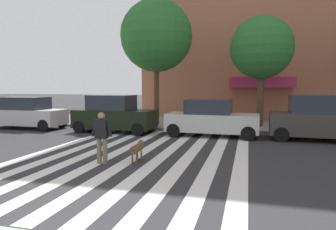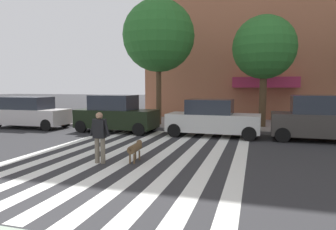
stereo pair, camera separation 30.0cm
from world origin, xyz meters
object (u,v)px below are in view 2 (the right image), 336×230
Objects in this scene: parked_car_fourth_in_line at (327,119)px; pedestrian_dog_walker at (100,135)px; parked_car_near_curb at (30,113)px; street_tree_nearest at (159,36)px; parked_car_behind_first at (116,114)px; parked_car_third_in_line at (212,119)px; street_tree_middle at (264,48)px; dog_on_leash at (135,148)px.

parked_car_fourth_in_line is 10.07m from pedestrian_dog_walker.
parked_car_near_curb is 0.59× the size of street_tree_nearest.
street_tree_nearest is (1.57, 2.74, 4.53)m from parked_car_behind_first.
street_tree_middle is at bearing 54.90° from parked_car_third_in_line.
parked_car_third_in_line is at bearing -179.99° from parked_car_fourth_in_line.
parked_car_near_curb is at bearing -179.99° from parked_car_fourth_in_line.
parked_car_third_in_line is 0.92× the size of parked_car_fourth_in_line.
parked_car_near_curb is 5.61m from parked_car_behind_first.
pedestrian_dog_walker is (-7.82, -6.34, -0.07)m from parked_car_fourth_in_line.
parked_car_fourth_in_line is at bearing -51.87° from street_tree_middle.
parked_car_near_curb reaches higher than dog_on_leash.
street_tree_nearest is 6.68× the size of dog_on_leash.
parked_car_third_in_line is at bearing -125.10° from street_tree_middle.
parked_car_behind_first is at bearing -180.00° from parked_car_fourth_in_line.
parked_car_near_curb is 3.96× the size of dog_on_leash.
pedestrian_dog_walker is at bearing -140.98° from parked_car_fourth_in_line.
parked_car_third_in_line is 5.12m from parked_car_fourth_in_line.
street_tree_nearest is at bearing 162.70° from parked_car_fourth_in_line.
parked_car_fourth_in_line reaches higher than dog_on_leash.
parked_car_third_in_line is (5.24, -0.00, -0.08)m from parked_car_behind_first.
parked_car_behind_first is (5.61, 0.00, 0.04)m from parked_car_near_curb.
street_tree_middle is 3.87× the size of pedestrian_dog_walker.
street_tree_middle is (6.09, 0.70, -0.83)m from street_tree_nearest.
dog_on_leash is at bearing -32.37° from parked_car_near_curb.
street_tree_middle is 5.64× the size of dog_on_leash.
street_tree_middle is at bearing 6.59° from street_tree_nearest.
street_tree_nearest is at bearing 20.91° from parked_car_near_curb.
street_tree_middle is at bearing 128.13° from parked_car_fourth_in_line.
dog_on_leash is at bearing -77.04° from street_tree_nearest.
parked_car_fourth_in_line is at bearing 40.30° from dog_on_leash.
parked_car_near_curb is 10.83m from dog_on_leash.
parked_car_behind_first is at bearing 111.85° from pedestrian_dog_walker.
parked_car_behind_first is 5.24m from parked_car_third_in_line.
parked_car_fourth_in_line is at bearing -17.30° from street_tree_nearest.
parked_car_third_in_line is 6.51m from street_tree_nearest.
parked_car_behind_first reaches higher than parked_car_third_in_line.
parked_car_fourth_in_line is 2.99× the size of pedestrian_dog_walker.
parked_car_behind_first is 3.90× the size of dog_on_leash.
parked_car_third_in_line is 0.71× the size of street_tree_middle.
dog_on_leash is (9.14, -5.79, -0.46)m from parked_car_near_curb.
parked_car_near_curb is 1.02× the size of parked_car_behind_first.
pedestrian_dog_walker is at bearing -117.63° from street_tree_middle.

